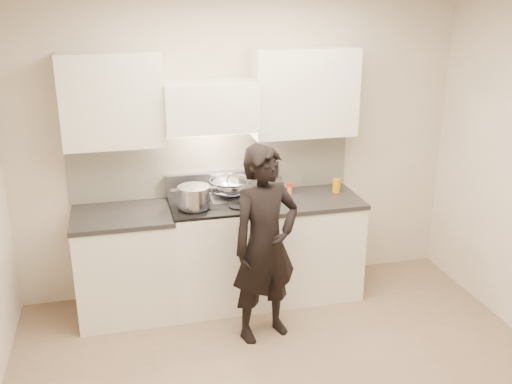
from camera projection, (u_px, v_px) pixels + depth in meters
room_shell at (277, 160)px, 3.73m from camera, size 4.04×3.54×2.70m
stove at (216, 252)px, 5.01m from camera, size 0.76×0.65×0.96m
counter_right at (305, 244)px, 5.21m from camera, size 0.92×0.67×0.92m
counter_left at (126, 263)px, 4.84m from camera, size 0.82×0.67×0.92m
wok at (230, 185)px, 4.95m from camera, size 0.37×0.45×0.29m
stock_pot at (194, 197)px, 4.68m from camera, size 0.38×0.28×0.18m
utensil_crock at (276, 184)px, 5.13m from camera, size 0.11×0.11×0.30m
spice_jar at (290, 189)px, 5.12m from camera, size 0.04×0.04×0.10m
oil_glass at (336, 186)px, 5.17m from camera, size 0.07×0.07×0.12m
person at (265, 245)px, 4.40m from camera, size 0.67×0.53×1.59m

